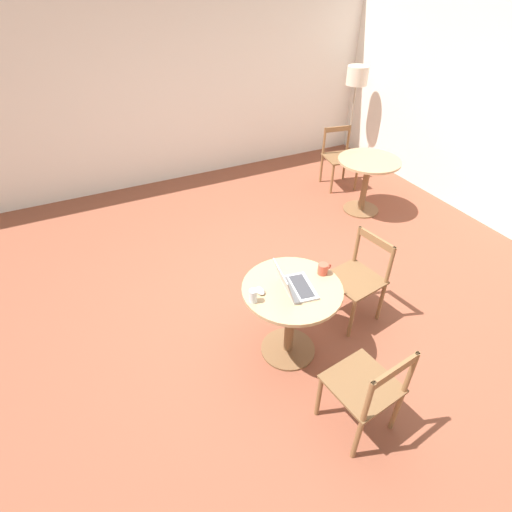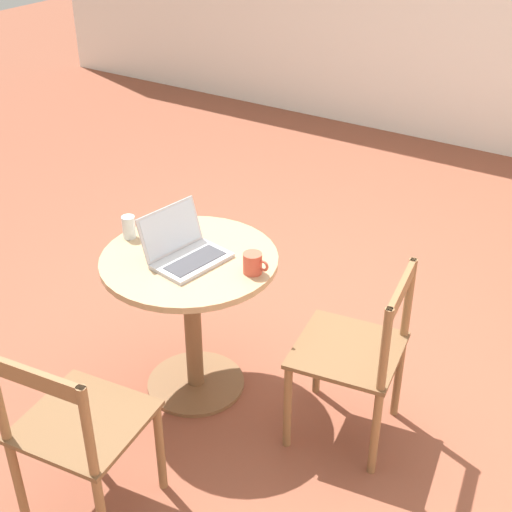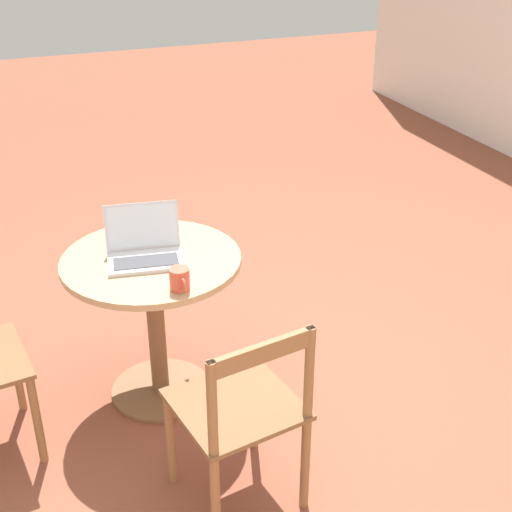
{
  "view_description": "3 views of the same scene",
  "coord_description": "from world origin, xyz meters",
  "px_view_note": "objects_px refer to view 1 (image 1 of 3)",
  "views": [
    {
      "loc": [
        -1.42,
        -2.55,
        2.8
      ],
      "look_at": [
        -0.2,
        -0.04,
        0.7
      ],
      "focal_mm": 28.0,
      "sensor_mm": 36.0,
      "label": 1
    },
    {
      "loc": [
        1.58,
        -2.69,
        2.34
      ],
      "look_at": [
        -0.04,
        -0.18,
        0.58
      ],
      "focal_mm": 50.0,
      "sensor_mm": 36.0,
      "label": 2
    },
    {
      "loc": [
        2.59,
        -1.15,
        2.2
      ],
      "look_at": [
        -0.04,
        -0.12,
        0.7
      ],
      "focal_mm": 50.0,
      "sensor_mm": 36.0,
      "label": 3
    }
  ],
  "objects_px": {
    "cafe_table_near": "(291,305)",
    "mug": "(323,269)",
    "mouse": "(260,291)",
    "cafe_table_mid": "(367,173)",
    "laptop": "(294,285)",
    "floor_lamp": "(357,82)",
    "chair_near_front": "(366,389)",
    "drinking_glass": "(253,296)",
    "chair_near_right": "(358,278)",
    "chair_mid_back": "(339,157)"
  },
  "relations": [
    {
      "from": "cafe_table_near",
      "to": "chair_near_right",
      "type": "height_order",
      "value": "chair_near_right"
    },
    {
      "from": "mouse",
      "to": "chair_near_right",
      "type": "bearing_deg",
      "value": 3.68
    },
    {
      "from": "chair_mid_back",
      "to": "chair_near_right",
      "type": "bearing_deg",
      "value": -121.97
    },
    {
      "from": "floor_lamp",
      "to": "laptop",
      "type": "height_order",
      "value": "floor_lamp"
    },
    {
      "from": "chair_near_front",
      "to": "laptop",
      "type": "height_order",
      "value": "laptop"
    },
    {
      "from": "chair_near_right",
      "to": "chair_mid_back",
      "type": "xyz_separation_m",
      "value": [
        1.47,
        2.36,
        0.0
      ]
    },
    {
      "from": "cafe_table_near",
      "to": "chair_near_front",
      "type": "relative_size",
      "value": 0.94
    },
    {
      "from": "chair_near_front",
      "to": "mug",
      "type": "xyz_separation_m",
      "value": [
        0.2,
        0.89,
        0.34
      ]
    },
    {
      "from": "cafe_table_near",
      "to": "mug",
      "type": "bearing_deg",
      "value": 8.18
    },
    {
      "from": "cafe_table_mid",
      "to": "mug",
      "type": "xyz_separation_m",
      "value": [
        -1.81,
        -1.65,
        0.23
      ]
    },
    {
      "from": "cafe_table_near",
      "to": "mouse",
      "type": "height_order",
      "value": "mouse"
    },
    {
      "from": "cafe_table_mid",
      "to": "laptop",
      "type": "relative_size",
      "value": 2.18
    },
    {
      "from": "chair_near_front",
      "to": "chair_near_right",
      "type": "distance_m",
      "value": 1.18
    },
    {
      "from": "drinking_glass",
      "to": "chair_near_right",
      "type": "bearing_deg",
      "value": 6.76
    },
    {
      "from": "laptop",
      "to": "mug",
      "type": "bearing_deg",
      "value": 12.63
    },
    {
      "from": "laptop",
      "to": "mug",
      "type": "distance_m",
      "value": 0.32
    },
    {
      "from": "chair_near_right",
      "to": "chair_mid_back",
      "type": "distance_m",
      "value": 2.78
    },
    {
      "from": "floor_lamp",
      "to": "drinking_glass",
      "type": "xyz_separation_m",
      "value": [
        -3.31,
        -3.22,
        -0.47
      ]
    },
    {
      "from": "mug",
      "to": "drinking_glass",
      "type": "bearing_deg",
      "value": -175.52
    },
    {
      "from": "cafe_table_near",
      "to": "floor_lamp",
      "type": "bearing_deg",
      "value": 47.21
    },
    {
      "from": "cafe_table_near",
      "to": "mouse",
      "type": "xyz_separation_m",
      "value": [
        -0.25,
        0.06,
        0.2
      ]
    },
    {
      "from": "cafe_table_near",
      "to": "mug",
      "type": "relative_size",
      "value": 6.59
    },
    {
      "from": "chair_near_right",
      "to": "mug",
      "type": "xyz_separation_m",
      "value": [
        -0.47,
        -0.08,
        0.34
      ]
    },
    {
      "from": "chair_near_front",
      "to": "floor_lamp",
      "type": "bearing_deg",
      "value": 54.81
    },
    {
      "from": "laptop",
      "to": "floor_lamp",
      "type": "bearing_deg",
      "value": 47.43
    },
    {
      "from": "chair_near_right",
      "to": "laptop",
      "type": "xyz_separation_m",
      "value": [
        -0.79,
        -0.15,
        0.34
      ]
    },
    {
      "from": "mouse",
      "to": "mug",
      "type": "height_order",
      "value": "mug"
    },
    {
      "from": "floor_lamp",
      "to": "mouse",
      "type": "bearing_deg",
      "value": -135.65
    },
    {
      "from": "mouse",
      "to": "cafe_table_mid",
      "type": "bearing_deg",
      "value": 34.64
    },
    {
      "from": "laptop",
      "to": "mug",
      "type": "xyz_separation_m",
      "value": [
        0.31,
        0.07,
        0.0
      ]
    },
    {
      "from": "cafe_table_near",
      "to": "chair_near_right",
      "type": "bearing_deg",
      "value": 9.2
    },
    {
      "from": "cafe_table_near",
      "to": "chair_near_front",
      "type": "distance_m",
      "value": 0.86
    },
    {
      "from": "chair_near_front",
      "to": "drinking_glass",
      "type": "xyz_separation_m",
      "value": [
        -0.45,
        0.84,
        0.35
      ]
    },
    {
      "from": "floor_lamp",
      "to": "chair_mid_back",
      "type": "bearing_deg",
      "value": -134.66
    },
    {
      "from": "chair_near_front",
      "to": "chair_near_right",
      "type": "relative_size",
      "value": 1.0
    },
    {
      "from": "drinking_glass",
      "to": "chair_near_front",
      "type": "bearing_deg",
      "value": -61.68
    },
    {
      "from": "cafe_table_mid",
      "to": "chair_near_right",
      "type": "distance_m",
      "value": 2.07
    },
    {
      "from": "laptop",
      "to": "drinking_glass",
      "type": "height_order",
      "value": "laptop"
    },
    {
      "from": "cafe_table_near",
      "to": "laptop",
      "type": "bearing_deg",
      "value": -91.66
    },
    {
      "from": "laptop",
      "to": "cafe_table_near",
      "type": "bearing_deg",
      "value": 88.34
    },
    {
      "from": "cafe_table_mid",
      "to": "drinking_glass",
      "type": "distance_m",
      "value": 3.0
    },
    {
      "from": "drinking_glass",
      "to": "mug",
      "type": "bearing_deg",
      "value": 4.48
    },
    {
      "from": "chair_near_front",
      "to": "laptop",
      "type": "distance_m",
      "value": 0.89
    },
    {
      "from": "cafe_table_mid",
      "to": "chair_near_front",
      "type": "xyz_separation_m",
      "value": [
        -2.01,
        -2.54,
        -0.11
      ]
    },
    {
      "from": "mug",
      "to": "drinking_glass",
      "type": "distance_m",
      "value": 0.65
    },
    {
      "from": "cafe_table_near",
      "to": "cafe_table_mid",
      "type": "distance_m",
      "value": 2.72
    },
    {
      "from": "chair_mid_back",
      "to": "laptop",
      "type": "bearing_deg",
      "value": -131.95
    },
    {
      "from": "laptop",
      "to": "mouse",
      "type": "bearing_deg",
      "value": 161.04
    },
    {
      "from": "mug",
      "to": "drinking_glass",
      "type": "xyz_separation_m",
      "value": [
        -0.65,
        -0.05,
        0.01
      ]
    },
    {
      "from": "drinking_glass",
      "to": "cafe_table_mid",
      "type": "bearing_deg",
      "value": 34.7
    }
  ]
}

